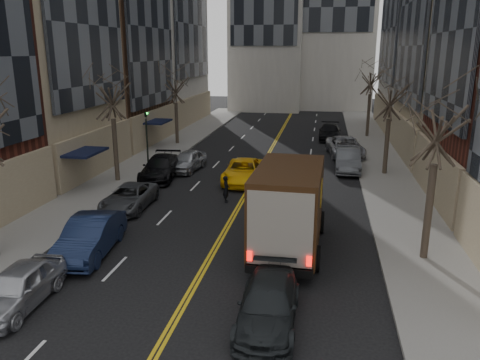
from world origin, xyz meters
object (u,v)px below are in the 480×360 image
object	(u,v)px
ups_truck	(289,207)
taxi	(244,171)
pedestrian	(226,189)
observer_sedan	(268,304)

from	to	relation	value
ups_truck	taxi	world-z (taller)	ups_truck
ups_truck	pedestrian	bearing A→B (deg)	125.71
pedestrian	ups_truck	bearing A→B (deg)	-155.72
ups_truck	observer_sedan	size ratio (longest dim) A/B	1.55
observer_sedan	taxi	xyz separation A→B (m)	(-3.59, 16.25, 0.07)
ups_truck	taxi	distance (m)	11.08
observer_sedan	pedestrian	size ratio (longest dim) A/B	2.96
ups_truck	taxi	size ratio (longest dim) A/B	1.34
taxi	ups_truck	bearing A→B (deg)	-72.05
ups_truck	observer_sedan	xyz separation A→B (m)	(-0.18, -5.90, -1.27)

